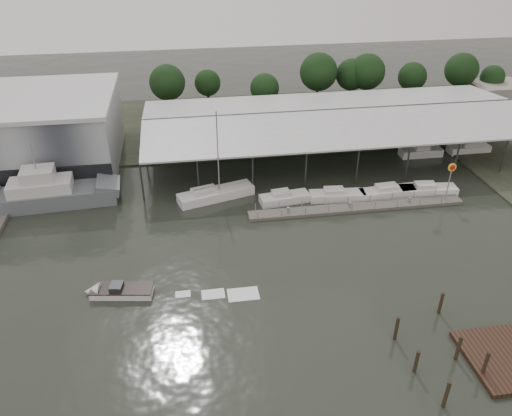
{
  "coord_description": "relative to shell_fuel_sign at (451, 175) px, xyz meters",
  "views": [
    {
      "loc": [
        -6.2,
        -42.08,
        32.82
      ],
      "look_at": [
        1.63,
        8.08,
        2.5
      ],
      "focal_mm": 35.0,
      "sensor_mm": 36.0,
      "label": 1
    }
  ],
  "objects": [
    {
      "name": "speedboat_underway",
      "position": [
        -41.0,
        -12.21,
        -3.53
      ],
      "size": [
        17.67,
        4.67,
        2.0
      ],
      "rotation": [
        0.0,
        0.0,
        2.99
      ],
      "color": "white",
      "rests_on": "ground"
    },
    {
      "name": "land_strip_far",
      "position": [
        -27.0,
        32.01,
        -3.83
      ],
      "size": [
        140.0,
        30.0,
        0.3
      ],
      "color": "#3D4231",
      "rests_on": "ground"
    },
    {
      "name": "ground",
      "position": [
        -27.0,
        -9.99,
        -3.93
      ],
      "size": [
        200.0,
        200.0,
        0.0
      ],
      "primitive_type": "plane",
      "color": "#262B23",
      "rests_on": "ground"
    },
    {
      "name": "grey_trawler",
      "position": [
        -50.58,
        7.32,
        -2.35
      ],
      "size": [
        17.2,
        5.57,
        8.84
      ],
      "rotation": [
        0.0,
        0.0,
        0.07
      ],
      "color": "#595F63",
      "rests_on": "ground"
    },
    {
      "name": "storage_warehouse",
      "position": [
        -55.0,
        19.95,
        1.36
      ],
      "size": [
        24.5,
        20.5,
        10.5
      ],
      "color": "#9DA2A7",
      "rests_on": "ground"
    },
    {
      "name": "moored_cruiser_2",
      "position": [
        -6.66,
        2.67,
        -3.31
      ],
      "size": [
        8.34,
        2.73,
        1.7
      ],
      "rotation": [
        0.0,
        0.0,
        0.06
      ],
      "color": "white",
      "rests_on": "ground"
    },
    {
      "name": "white_sailboat",
      "position": [
        -29.73,
        5.53,
        -3.28
      ],
      "size": [
        10.47,
        5.36,
        12.19
      ],
      "rotation": [
        0.0,
        0.0,
        0.29
      ],
      "color": "white",
      "rests_on": "ground"
    },
    {
      "name": "floating_dock",
      "position": [
        -12.0,
        0.01,
        -3.72
      ],
      "size": [
        28.0,
        2.0,
        1.4
      ],
      "color": "#605C54",
      "rests_on": "ground"
    },
    {
      "name": "moored_cruiser_0",
      "position": [
        -20.86,
        3.22,
        -3.31
      ],
      "size": [
        6.7,
        3.0,
        1.7
      ],
      "rotation": [
        0.0,
        0.0,
        0.13
      ],
      "color": "white",
      "rests_on": "ground"
    },
    {
      "name": "covered_boat_shed",
      "position": [
        -10.0,
        18.01,
        2.2
      ],
      "size": [
        58.24,
        24.0,
        6.96
      ],
      "color": "silver",
      "rests_on": "ground"
    },
    {
      "name": "moored_cruiser_1",
      "position": [
        -13.87,
        2.82,
        -3.31
      ],
      "size": [
        7.44,
        2.81,
        1.7
      ],
      "rotation": [
        0.0,
        0.0,
        -0.08
      ],
      "color": "white",
      "rests_on": "ground"
    },
    {
      "name": "horizon_tree_line",
      "position": [
        -3.75,
        37.61,
        2.21
      ],
      "size": [
        68.71,
        10.97,
        10.54
      ],
      "color": "black",
      "rests_on": "ground"
    },
    {
      "name": "moored_cruiser_3",
      "position": [
        -1.39,
        2.38,
        -3.31
      ],
      "size": [
        7.81,
        2.91,
        1.7
      ],
      "rotation": [
        0.0,
        0.0,
        -0.09
      ],
      "color": "white",
      "rests_on": "ground"
    },
    {
      "name": "shell_fuel_sign",
      "position": [
        0.0,
        0.0,
        0.0
      ],
      "size": [
        1.1,
        0.18,
        5.55
      ],
      "color": "gray",
      "rests_on": "ground"
    },
    {
      "name": "mooring_pilings",
      "position": [
        -13.28,
        -25.01,
        -2.96
      ],
      "size": [
        5.81,
        10.14,
        3.31
      ],
      "color": "#35291A",
      "rests_on": "ground"
    }
  ]
}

